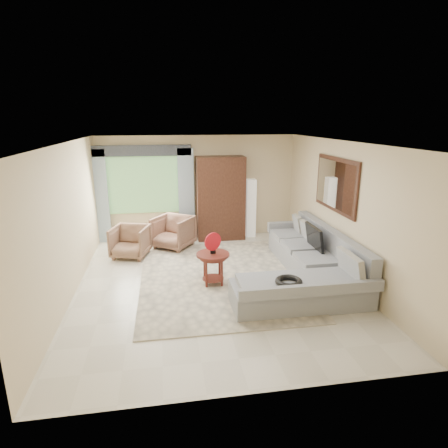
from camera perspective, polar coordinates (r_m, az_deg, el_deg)
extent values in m
plane|color=silver|center=(7.15, -1.54, -8.97)|extent=(6.00, 6.00, 0.00)
cube|color=beige|center=(7.38, -0.76, -8.07)|extent=(3.03, 4.02, 0.02)
cube|color=gray|center=(8.01, 12.32, -5.01)|extent=(0.90, 2.40, 0.40)
cube|color=gray|center=(6.40, 11.66, -10.44)|extent=(2.30, 0.80, 0.40)
cube|color=gray|center=(7.65, 16.04, -2.69)|extent=(0.20, 3.20, 0.50)
cube|color=gray|center=(9.05, 9.50, -0.37)|extent=(0.90, 0.16, 0.22)
cube|color=gray|center=(5.90, 13.37, -9.78)|extent=(2.30, 0.10, 0.18)
cube|color=black|center=(7.63, 13.62, -2.02)|extent=(0.14, 0.74, 0.48)
torus|color=black|center=(5.98, 9.83, -8.63)|extent=(0.43, 0.43, 0.09)
cylinder|color=#552016|center=(6.88, -1.69, -4.67)|extent=(0.61, 0.61, 0.04)
cylinder|color=#552016|center=(6.99, -1.67, -7.10)|extent=(0.40, 0.40, 0.55)
cylinder|color=red|center=(6.79, -1.71, -2.70)|extent=(0.32, 0.16, 0.34)
imported|color=brown|center=(8.60, -14.09, -2.61)|extent=(0.94, 0.95, 0.70)
imported|color=#976A52|center=(9.00, -7.75, -1.23)|extent=(1.15, 1.16, 0.77)
imported|color=#999999|center=(9.24, -15.05, -1.92)|extent=(0.52, 0.46, 0.54)
cube|color=black|center=(9.47, -0.55, 3.94)|extent=(1.20, 0.55, 2.10)
cube|color=silver|center=(9.74, 4.06, 2.43)|extent=(0.24, 0.24, 1.50)
cube|color=#669E59|center=(9.55, -12.19, 5.82)|extent=(1.80, 0.04, 1.40)
cube|color=#9EB7CC|center=(9.62, -18.39, 3.92)|extent=(0.40, 0.08, 2.30)
cube|color=#9EB7CC|center=(9.51, -5.78, 4.53)|extent=(0.40, 0.08, 2.30)
cube|color=#1E232D|center=(9.38, -12.51, 10.87)|extent=(2.40, 0.12, 0.26)
cube|color=black|center=(7.67, 16.69, 5.78)|extent=(0.04, 1.70, 1.05)
cube|color=white|center=(7.65, 16.52, 5.78)|extent=(0.02, 1.54, 0.90)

